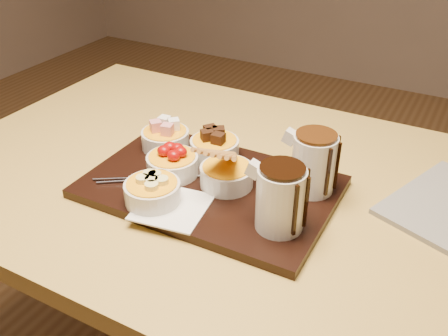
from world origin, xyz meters
The scene contains 11 objects.
dining_table centered at (0.00, 0.00, 0.65)m, with size 1.20×0.80×0.75m.
serving_board centered at (0.00, -0.06, 0.76)m, with size 0.46×0.30×0.02m, color black.
napkin centered at (-0.02, -0.16, 0.77)m, with size 0.12×0.12×0.00m, color white.
bowl_marshmallows centered at (-0.15, 0.01, 0.79)m, with size 0.10×0.10×0.04m, color beige.
bowl_cake centered at (-0.04, 0.03, 0.79)m, with size 0.10×0.10×0.04m, color beige.
bowl_strawberries centered at (-0.08, -0.07, 0.79)m, with size 0.10×0.10×0.04m, color beige.
bowl_biscotti centered at (0.03, -0.05, 0.79)m, with size 0.10×0.10×0.04m, color beige.
bowl_bananas centered at (-0.06, -0.16, 0.79)m, with size 0.10×0.10×0.04m, color beige.
pitcher_dark_chocolate centered at (0.17, -0.12, 0.82)m, with size 0.08×0.08×0.11m, color silver.
pitcher_milk_chocolate centered at (0.18, 0.01, 0.82)m, with size 0.08×0.08×0.11m, color silver.
fondue_skewers centered at (-0.09, -0.10, 0.77)m, with size 0.26×0.03×0.01m, color silver, non-canonical shape.
Camera 1 is at (0.40, -0.74, 1.29)m, focal length 40.00 mm.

